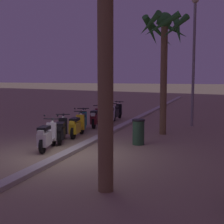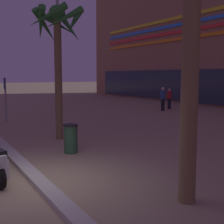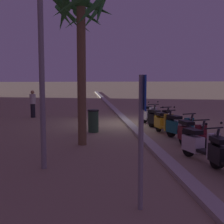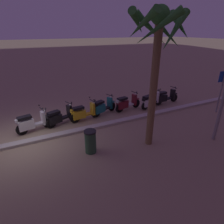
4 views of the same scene
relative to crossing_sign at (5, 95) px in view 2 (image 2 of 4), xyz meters
The scene contains 8 objects.
ground_plane 10.58m from the crossing_sign, ahead, with size 200.00×200.00×0.00m, color #9E896B.
curb_strip 10.58m from the crossing_sign, ahead, with size 60.00×0.36×0.12m, color #BCB7AD.
crossing_sign is the anchor object (origin of this frame).
palm_tree_near_sign 6.24m from the crossing_sign, ahead, with size 2.24×2.27×5.23m.
pedestrian_strolling_near_curb 10.92m from the crossing_sign, 92.22° to the left, with size 0.34×0.34×1.67m.
pedestrian_by_palm_tree 12.14m from the crossing_sign, 95.51° to the left, with size 0.37×0.45×1.54m.
litter_bin 8.12m from the crossing_sign, ahead, with size 0.48×0.48×0.95m.
street_lamp 4.23m from the crossing_sign, 35.63° to the left, with size 0.36×0.36×6.47m.
Camera 2 is at (7.38, -2.06, 2.55)m, focal length 51.74 mm.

